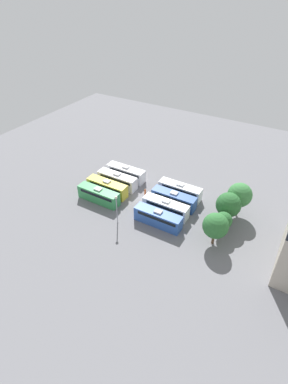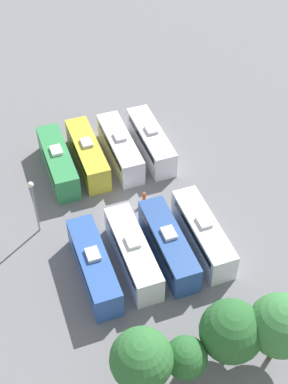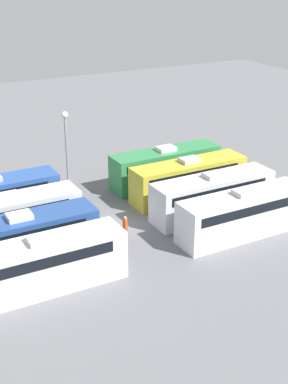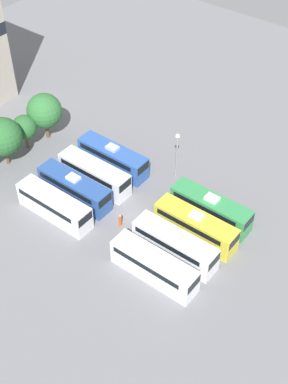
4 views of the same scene
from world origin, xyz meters
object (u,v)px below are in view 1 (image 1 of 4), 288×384
bus_0 (126,173)px  bus_1 (117,180)px  bus_7 (158,218)px  tree_0 (240,195)px  bus_6 (166,207)px  light_pole (116,205)px  bus_5 (174,199)px  tree_3 (216,226)px  bus_4 (180,190)px  tree_1 (228,205)px  bus_2 (107,187)px  worker_person (145,192)px  bus_3 (99,195)px  tree_2 (223,220)px

bus_0 → bus_1: (3.78, -0.05, 0.00)m
bus_0 → bus_1: bearing=-0.7°
bus_7 → tree_0: size_ratio=1.33×
bus_6 → light_pole: size_ratio=1.50×
bus_5 → tree_3: 13.84m
bus_0 → light_pole: bearing=27.0°
bus_4 → tree_1: 12.72m
bus_1 → bus_2: 3.82m
bus_0 → bus_2: 7.59m
bus_0 → worker_person: bearing=64.8°
bus_1 → tree_0: size_ratio=1.33×
bus_5 → light_pole: 13.80m
bus_4 → light_pole: 16.86m
bus_0 → bus_5: 15.67m
worker_person → tree_3: bearing=69.7°
bus_3 → light_pole: 9.16m
bus_7 → tree_2: bearing=108.0°
bus_2 → bus_4: (-7.47, 15.29, 0.00)m
bus_2 → tree_2: 27.77m
light_pole → tree_3: bearing=102.5°
bus_4 → bus_5: (3.72, 0.20, 0.00)m
bus_5 → worker_person: 7.57m
light_pole → tree_0: tree_0 is taller
light_pole → worker_person: bearing=179.7°
light_pole → bus_2: bearing=-133.1°
bus_7 → bus_2: bearing=-103.3°
bus_4 → bus_7: same height
bus_0 → tree_2: size_ratio=1.96×
bus_7 → light_pole: (3.73, -7.59, 2.94)m
worker_person → light_pole: 12.02m
bus_2 → bus_5: (-3.76, 15.49, 0.00)m
bus_7 → bus_0: bearing=-126.5°
bus_3 → bus_2: bearing=-177.4°
bus_0 → tree_0: (-0.23, 28.17, 3.31)m
light_pole → bus_0: bearing=-153.0°
worker_person → tree_1: (-0.30, 19.33, 3.62)m
light_pole → bus_5: bearing=145.8°
bus_0 → tree_2: bearing=75.1°
bus_2 → tree_3: size_ratio=1.46×
bus_4 → bus_6: bearing=-0.0°
bus_1 → bus_5: (0.05, 15.24, 0.00)m
bus_5 → bus_7: bearing=0.1°
bus_1 → tree_3: tree_3 is taller
light_pole → tree_3: tree_3 is taller
bus_0 → bus_6: (7.36, 15.00, 0.00)m
worker_person → tree_0: tree_0 is taller
bus_0 → tree_2: 28.43m
bus_1 → tree_1: size_ratio=1.45×
bus_7 → light_pole: size_ratio=1.50×
bus_5 → light_pole: (11.16, -7.57, 2.94)m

